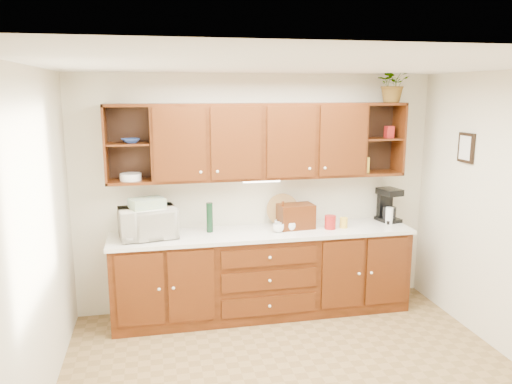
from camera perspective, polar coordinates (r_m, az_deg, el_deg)
name	(u,v)px	position (r m, az deg, el deg)	size (l,w,h in m)	color
ceiling	(307,65)	(3.76, 5.82, 14.26)	(4.00, 4.00, 0.00)	white
back_wall	(257,193)	(5.57, 0.16, -0.06)	(4.00, 4.00, 0.00)	beige
left_wall	(29,253)	(3.86, -24.47, -6.36)	(3.50, 3.50, 0.00)	beige
base_cabinets	(263,274)	(5.52, 0.80, -9.36)	(3.20, 0.60, 0.90)	#311405
countertop	(263,233)	(5.36, 0.84, -4.69)	(3.24, 0.64, 0.04)	white
upper_cabinets	(261,141)	(5.33, 0.62, 5.86)	(3.20, 0.33, 0.80)	#311405
undercabinet_light	(261,181)	(5.33, 0.63, 1.27)	(0.40, 0.05, 0.03)	white
framed_picture	(466,148)	(5.48, 22.89, 4.68)	(0.03, 0.24, 0.30)	black
wicker_basket	(141,231)	(5.24, -13.00, -4.34)	(0.23, 0.23, 0.15)	olive
microwave	(148,223)	(5.20, -12.25, -3.46)	(0.56, 0.38, 0.31)	beige
towel_stack	(147,203)	(5.15, -12.35, -1.26)	(0.33, 0.24, 0.10)	#BFC45C
wine_bottle	(210,218)	(5.31, -5.32, -2.92)	(0.07, 0.07, 0.32)	black
woven_tray	(282,224)	(5.62, 3.03, -3.66)	(0.36, 0.36, 0.02)	olive
bread_box	(296,216)	(5.46, 4.57, -2.78)	(0.38, 0.24, 0.27)	#311405
mug_tree	(283,226)	(5.38, 3.06, -3.87)	(0.29, 0.29, 0.32)	#311405
canister_red	(330,222)	(5.49, 8.48, -3.44)	(0.12, 0.12, 0.15)	maroon
canister_white	(389,216)	(5.83, 14.98, -2.62)	(0.08, 0.08, 0.19)	white
canister_yellow	(344,223)	(5.56, 9.99, -3.47)	(0.09, 0.09, 0.11)	gold
coffee_maker	(388,205)	(5.94, 14.84, -1.47)	(0.25, 0.30, 0.38)	black
bowl_stack	(131,141)	(5.20, -14.15, 5.70)	(0.18, 0.18, 0.04)	#26428D
plate_stack	(131,177)	(5.24, -14.13, 1.70)	(0.22, 0.22, 0.07)	white
pantry_box_yellow	(365,165)	(5.70, 12.37, 3.03)	(0.09, 0.07, 0.17)	gold
pantry_box_red	(389,132)	(5.78, 14.98, 6.64)	(0.09, 0.08, 0.13)	maroon
potted_plant	(393,83)	(5.73, 15.40, 11.89)	(0.37, 0.32, 0.41)	#999999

